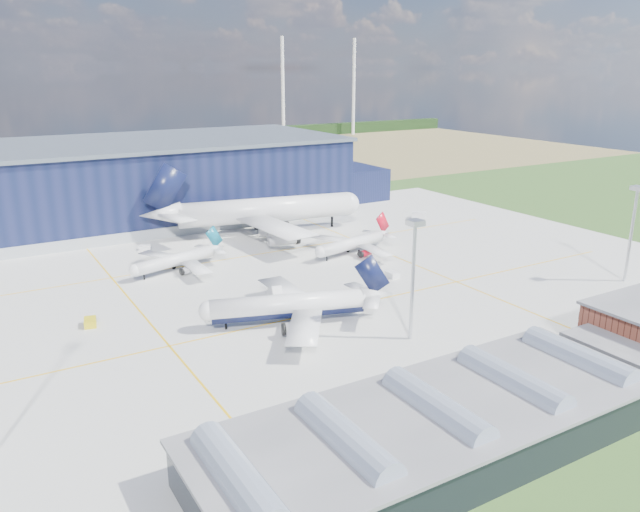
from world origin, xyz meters
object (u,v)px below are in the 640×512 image
Objects in this scene: gse_van_b at (419,215)px; airstair at (275,300)px; light_mast_east at (634,218)px; airliner_regional at (174,254)px; gse_tug_a at (90,322)px; gse_van_a at (460,370)px; airliner_red at (351,238)px; light_mast_center at (414,261)px; airliner_widebody at (266,197)px; gse_cart_a at (392,275)px; gse_cart_b at (145,247)px; airliner_navy at (288,294)px; car_a at (625,327)px; hangar at (165,182)px.

airstair is at bearing 162.49° from gse_van_b.
light_mast_east is 0.81× the size of airliner_regional.
gse_van_a is (47.96, -53.13, 0.51)m from gse_tug_a.
light_mast_east is at bearing 117.30° from airliner_red.
gse_van_b is (66.93, 91.96, -0.17)m from gse_van_a.
airliner_widebody is (11.77, 85.00, -4.30)m from light_mast_center.
light_mast_center is 6.87× the size of gse_cart_a.
gse_cart_b is at bearing 23.37° from gse_van_a.
gse_van_a is (13.90, -34.00, -5.13)m from airliner_navy.
light_mast_center is at bearing 1.41° from gse_van_a.
car_a is at bearing -20.32° from gse_tug_a.
airliner_widebody reaches higher than airstair.
airliner_navy is 0.58× the size of airliner_widebody.
gse_cart_a is 52.40m from car_a.
gse_cart_b is 0.86× the size of car_a.
light_mast_center is 4.39× the size of airstair.
airliner_red is 34.85m from airliner_widebody.
light_mast_center is 25.97m from airliner_navy.
car_a is (-25.84, -93.96, -0.49)m from gse_van_b.
airliner_red is at bearing 159.78° from gse_van_b.
hangar is 150.37m from car_a.
gse_cart_a is 64.37m from gse_van_b.
hangar reaches higher than airliner_red.
airstair is (-79.62, 27.32, -13.75)m from light_mast_east.
car_a is at bearing 164.73° from airliner_navy.
gse_cart_b is (-18.85, -39.37, -10.95)m from hangar.
light_mast_center is 45.09m from car_a.
airliner_red is 8.01× the size of gse_tug_a.
light_mast_center is 0.59× the size of airliner_navy.
airliner_widebody is at bearing 9.14° from car_a.
gse_tug_a is 0.70× the size of airstair.
light_mast_east is 100.38m from airliner_widebody.
gse_tug_a is at bearing 27.94° from airliner_regional.
airliner_widebody reaches higher than gse_cart_b.
gse_tug_a is at bearing 177.78° from gse_cart_b.
airliner_navy is 99.60m from gse_van_b.
airliner_red reaches higher than car_a.
gse_van_a is at bearing 58.00° from airliner_red.
airliner_regional is at bearing -152.90° from gse_cart_b.
airstair is (-12.12, 43.32, 0.41)m from gse_van_a.
light_mast_center is 85.92m from airliner_widebody.
airliner_widebody reaches higher than gse_cart_a.
gse_van_a is 113.74m from gse_van_b.
light_mast_center is (7.19, -124.80, 3.82)m from hangar.
car_a is (-26.41, -18.00, -14.82)m from light_mast_east.
gse_van_a reaches higher than gse_van_b.
light_mast_center reaches higher than airliner_regional.
hangar is 6.30× the size of light_mast_east.
gse_cart_a is (-2.19, -21.47, -4.07)m from airliner_red.
airstair is at bearing 90.36° from airliner_regional.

